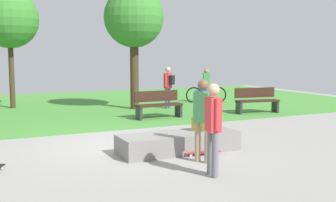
{
  "coord_description": "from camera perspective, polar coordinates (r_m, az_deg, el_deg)",
  "views": [
    {
      "loc": [
        -3.09,
        -9.22,
        2.17
      ],
      "look_at": [
        1.01,
        -0.63,
        1.07
      ],
      "focal_mm": 44.54,
      "sensor_mm": 36.0,
      "label": 1
    }
  ],
  "objects": [
    {
      "name": "ground_plane",
      "position": [
        9.96,
        -6.83,
        -6.05
      ],
      "size": [
        28.0,
        28.0,
        0.0
      ],
      "primitive_type": "plane",
      "color": "gray"
    },
    {
      "name": "concrete_ledge",
      "position": [
        9.23,
        1.47,
        -5.68
      ],
      "size": [
        2.69,
        0.93,
        0.42
      ],
      "primitive_type": "cube",
      "color": "gray",
      "rests_on": "ground_plane"
    },
    {
      "name": "skater_performing_trick",
      "position": [
        7.34,
        6.19,
        -2.96
      ],
      "size": [
        0.25,
        0.43,
        1.65
      ],
      "color": "slate",
      "rests_on": "ground_plane"
    },
    {
      "name": "tree_young_birch",
      "position": [
        17.53,
        -20.89,
        10.37
      ],
      "size": [
        2.25,
        2.25,
        4.61
      ],
      "color": "#42301E",
      "rests_on": "grass_lawn"
    },
    {
      "name": "cyclist_on_bicycle",
      "position": [
        18.42,
        5.26,
        1.76
      ],
      "size": [
        1.74,
        0.65,
        1.52
      ],
      "color": "black",
      "rests_on": "ground_plane"
    },
    {
      "name": "pedestrian_with_backpack",
      "position": [
        16.36,
        0.06,
        2.4
      ],
      "size": [
        0.43,
        0.44,
        1.64
      ],
      "color": "#3F5184",
      "rests_on": "ground_plane"
    },
    {
      "name": "park_bench_center_lawn",
      "position": [
        15.48,
        12.02,
        0.17
      ],
      "size": [
        1.65,
        0.7,
        0.91
      ],
      "color": "#331E14",
      "rests_on": "ground_plane"
    },
    {
      "name": "park_bench_far_left",
      "position": [
        13.92,
        -1.35,
        -0.39
      ],
      "size": [
        1.62,
        0.53,
        0.91
      ],
      "color": "#331E14",
      "rests_on": "ground_plane"
    },
    {
      "name": "skateboard_by_ledge",
      "position": [
        9.0,
        4.63,
        -6.96
      ],
      "size": [
        0.82,
        0.31,
        0.08
      ],
      "color": "#A5262D",
      "rests_on": "ground_plane"
    },
    {
      "name": "skater_watching",
      "position": [
        8.24,
        4.79,
        -1.86
      ],
      "size": [
        0.33,
        0.38,
        1.66
      ],
      "color": "tan",
      "rests_on": "ground_plane"
    },
    {
      "name": "grass_lawn",
      "position": [
        17.54,
        -15.15,
        -0.75
      ],
      "size": [
        26.6,
        12.18,
        0.01
      ],
      "primitive_type": "cube",
      "color": "#478C38",
      "rests_on": "ground_plane"
    },
    {
      "name": "backpack_on_ledge",
      "position": [
        9.47,
        4.17,
        -3.11
      ],
      "size": [
        0.34,
        0.33,
        0.32
      ],
      "primitive_type": "cube",
      "rotation": [
        0.0,
        0.0,
        2.44
      ],
      "color": "olive",
      "rests_on": "concrete_ledge"
    },
    {
      "name": "tree_broad_elm",
      "position": [
        16.27,
        -4.69,
        11.16
      ],
      "size": [
        2.31,
        2.31,
        4.68
      ],
      "color": "#42301E",
      "rests_on": "grass_lawn"
    }
  ]
}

